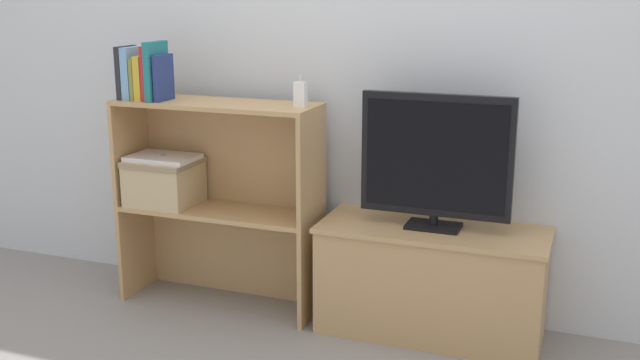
# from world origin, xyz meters

# --- Properties ---
(ground_plane) EXTENTS (16.00, 16.00, 0.00)m
(ground_plane) POSITION_xyz_m (0.00, 0.00, 0.00)
(ground_plane) COLOR gray
(wall_back) EXTENTS (10.00, 0.05, 2.40)m
(wall_back) POSITION_xyz_m (0.00, 0.41, 1.20)
(wall_back) COLOR silver
(wall_back) RESTS_ON ground_plane
(tv_stand) EXTENTS (0.94, 0.39, 0.47)m
(tv_stand) POSITION_xyz_m (0.49, 0.19, 0.24)
(tv_stand) COLOR tan
(tv_stand) RESTS_ON ground_plane
(tv) EXTENTS (0.62, 0.14, 0.55)m
(tv) POSITION_xyz_m (0.49, 0.18, 0.76)
(tv) COLOR black
(tv) RESTS_ON tv_stand
(bookshelf_lower_tier) EXTENTS (0.92, 0.30, 0.46)m
(bookshelf_lower_tier) POSITION_xyz_m (-0.49, 0.21, 0.29)
(bookshelf_lower_tier) COLOR tan
(bookshelf_lower_tier) RESTS_ON ground_plane
(bookshelf_upper_tier) EXTENTS (0.92, 0.30, 0.49)m
(bookshelf_upper_tier) POSITION_xyz_m (-0.49, 0.21, 0.76)
(bookshelf_upper_tier) COLOR tan
(bookshelf_upper_tier) RESTS_ON bookshelf_lower_tier
(book_charcoal) EXTENTS (0.03, 0.14, 0.23)m
(book_charcoal) POSITION_xyz_m (-0.91, 0.10, 1.06)
(book_charcoal) COLOR #232328
(book_charcoal) RESTS_ON bookshelf_upper_tier
(book_skyblue) EXTENTS (0.04, 0.14, 0.23)m
(book_skyblue) POSITION_xyz_m (-0.87, 0.10, 1.06)
(book_skyblue) COLOR #709ECC
(book_skyblue) RESTS_ON bookshelf_upper_tier
(book_olive) EXTENTS (0.02, 0.14, 0.18)m
(book_olive) POSITION_xyz_m (-0.84, 0.10, 1.04)
(book_olive) COLOR olive
(book_olive) RESTS_ON bookshelf_upper_tier
(book_mustard) EXTENTS (0.03, 0.14, 0.19)m
(book_mustard) POSITION_xyz_m (-0.81, 0.10, 1.04)
(book_mustard) COLOR gold
(book_mustard) RESTS_ON bookshelf_upper_tier
(book_crimson) EXTENTS (0.02, 0.15, 0.24)m
(book_crimson) POSITION_xyz_m (-0.78, 0.10, 1.06)
(book_crimson) COLOR #B22328
(book_crimson) RESTS_ON bookshelf_upper_tier
(book_teal) EXTENTS (0.03, 0.16, 0.26)m
(book_teal) POSITION_xyz_m (-0.75, 0.10, 1.07)
(book_teal) COLOR #1E7075
(book_teal) RESTS_ON bookshelf_upper_tier
(book_navy) EXTENTS (0.03, 0.13, 0.20)m
(book_navy) POSITION_xyz_m (-0.72, 0.10, 1.04)
(book_navy) COLOR navy
(book_navy) RESTS_ON bookshelf_upper_tier
(baby_monitor) EXTENTS (0.05, 0.03, 0.13)m
(baby_monitor) POSITION_xyz_m (-0.09, 0.15, 1.00)
(baby_monitor) COLOR white
(baby_monitor) RESTS_ON bookshelf_upper_tier
(storage_basket_left) EXTENTS (0.30, 0.27, 0.21)m
(storage_basket_left) POSITION_xyz_m (-0.76, 0.14, 0.57)
(storage_basket_left) COLOR tan
(storage_basket_left) RESTS_ON bookshelf_lower_tier
(laptop) EXTENTS (0.31, 0.21, 0.02)m
(laptop) POSITION_xyz_m (-0.76, 0.14, 0.68)
(laptop) COLOR white
(laptop) RESTS_ON storage_basket_left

